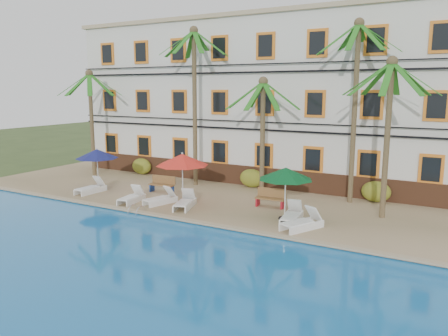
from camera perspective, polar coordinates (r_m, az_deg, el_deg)
The scene contains 25 objects.
ground at distance 21.19m, azimuth -6.36°, elevation -6.37°, with size 100.00×100.00×0.00m, color #384C23.
pool_deck at distance 25.24m, azimuth 0.22°, elevation -3.28°, with size 30.00×12.00×0.25m, color tan.
swimming_pool at distance 16.30m, azimuth -21.06°, elevation -11.85°, with size 26.00×12.00×0.20m, color #186DB9.
pool_coping at distance 20.41m, azimuth -7.85°, elevation -6.23°, with size 30.00×0.35×0.06m, color tan.
hotel_building at distance 29.01m, azimuth 5.04°, elevation 8.92°, with size 25.40×6.44×10.22m.
palm_a at distance 30.67m, azimuth -16.99°, elevation 7.55°, with size 4.11×4.11×7.05m.
palm_b at distance 26.23m, azimuth -3.88°, elevation 10.50°, with size 4.11×4.11×9.38m.
palm_c at distance 23.48m, azimuth 5.08°, elevation 6.35°, with size 4.11×4.11×6.44m.
palm_d at distance 22.93m, azimuth 16.83°, elevation 9.85°, with size 4.11×4.11×9.19m.
palm_e at distance 20.63m, azimuth 20.70°, elevation 6.46°, with size 4.11×4.11×7.21m.
shrub_left at distance 30.57m, azimuth -10.69°, elevation 0.23°, with size 1.50×0.90×1.10m, color #32631C.
shrub_mid at distance 26.09m, azimuth 3.64°, elevation -1.34°, with size 1.50×0.90×1.10m, color #32631C.
shrub_right at distance 23.99m, azimuth 19.24°, elevation -2.94°, with size 1.50×0.90×1.10m, color #32631C.
umbrella_blue at distance 26.31m, azimuth -16.27°, elevation 1.77°, with size 2.45×2.45×2.45m.
umbrella_red at distance 21.98m, azimuth -5.47°, elevation 1.04°, with size 2.68×2.68×2.68m.
umbrella_green at distance 19.53m, azimuth 8.06°, elevation -0.77°, with size 2.45×2.45×2.45m.
lounger_a at distance 25.85m, azimuth -16.96°, elevation -2.48°, with size 0.74×1.89×0.88m.
lounger_b at distance 23.18m, azimuth -11.95°, elevation -3.73°, with size 0.89×1.87×0.85m.
lounger_c at distance 22.62m, azimuth -8.25°, elevation -3.95°, with size 1.12×1.91×0.85m.
lounger_d at distance 21.72m, azimuth -5.11°, elevation -4.45°, with size 1.20×2.00×0.89m.
lounger_e at distance 19.65m, azimuth 8.85°, elevation -6.11°, with size 0.96×2.01×0.91m.
lounger_f at distance 18.71m, azimuth 10.22°, elevation -6.98°, with size 1.50×2.06×0.92m.
bench_left at distance 25.11m, azimuth -8.06°, elevation -2.06°, with size 1.54×0.61×0.93m.
bench_right at distance 21.89m, azimuth 6.11°, elevation -3.87°, with size 1.53×0.58×0.93m.
pool_ladder at distance 21.27m, azimuth -11.32°, elevation -5.74°, with size 0.54×0.74×0.74m.
Camera 1 is at (11.83, -16.49, 6.06)m, focal length 35.00 mm.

